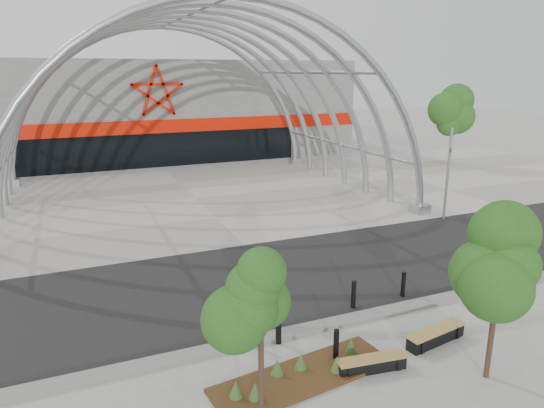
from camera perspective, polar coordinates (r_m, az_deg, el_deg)
ground at (r=14.79m, az=6.19°, el=-13.63°), size 140.00×140.00×0.00m
road at (r=17.60m, az=0.64°, el=-8.56°), size 140.00×7.00×0.02m
forecourt at (r=28.42m, az=-9.02°, el=0.66°), size 60.00×17.00×0.04m
kerb at (r=14.57m, az=6.68°, el=-13.85°), size 60.00×0.50×0.12m
arena_building at (r=45.27m, az=-14.87°, el=10.88°), size 34.00×15.24×8.00m
vault_canopy at (r=28.42m, az=-9.02°, el=0.65°), size 20.80×15.80×20.36m
planting_bed at (r=12.37m, az=3.43°, el=-19.32°), size 4.74×1.99×0.49m
signal_pole at (r=25.08m, az=19.98°, el=3.48°), size 0.15×0.64×4.55m
street_tree_0 at (r=9.94m, az=-1.34°, el=-11.14°), size 1.66×1.66×3.77m
street_tree_1 at (r=12.25m, az=25.27°, el=-6.98°), size 1.65×1.65×3.90m
bench_0 at (r=12.79m, az=11.64°, el=-17.99°), size 1.83×0.62×0.38m
bench_1 at (r=14.35m, az=18.70°, el=-14.50°), size 2.00×0.74×0.41m
bollard_0 at (r=13.50m, az=-3.27°, el=-14.23°), size 0.16×0.16×0.97m
bollard_1 at (r=12.88m, az=7.54°, el=-16.17°), size 0.14×0.14×0.88m
bollard_2 at (r=13.47m, az=0.78°, el=-14.26°), size 0.16×0.16×0.98m
bollard_3 at (r=15.49m, az=9.57°, el=-10.47°), size 0.14×0.14×0.91m
bollard_4 at (r=16.57m, az=15.19°, el=-9.13°), size 0.14×0.14×0.86m
bg_tree_1 at (r=40.19m, az=20.63°, el=10.28°), size 2.70×2.70×5.91m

